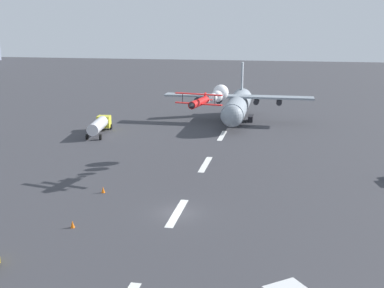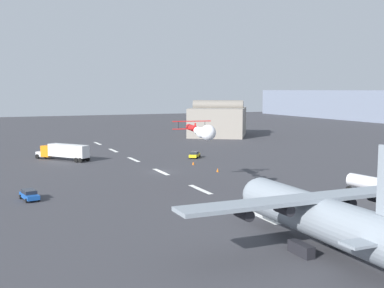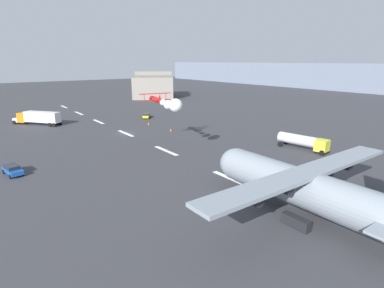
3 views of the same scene
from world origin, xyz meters
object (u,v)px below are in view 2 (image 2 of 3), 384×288
semi_truck_orange (64,151)px  fuel_tanker_truck (378,185)px  airport_staff_sedan (195,155)px  traffic_cone_near (193,163)px  traffic_cone_far (218,170)px  followme_car_yellow (29,195)px  cargo_transport_plane (310,212)px  stunt_biplane_red (202,131)px

semi_truck_orange → fuel_tanker_truck: 69.41m
fuel_tanker_truck → airport_staff_sedan: fuel_tanker_truck is taller
traffic_cone_near → traffic_cone_far: (10.30, 0.74, 0.00)m
followme_car_yellow → traffic_cone_near: (-21.48, 35.74, -0.44)m
cargo_transport_plane → semi_truck_orange: size_ratio=2.35×
airport_staff_sedan → traffic_cone_far: (20.07, -3.87, -0.44)m
cargo_transport_plane → traffic_cone_far: size_ratio=40.76×
traffic_cone_near → traffic_cone_far: size_ratio=1.00×
traffic_cone_far → airport_staff_sedan: bearing=169.1°
cargo_transport_plane → fuel_tanker_truck: cargo_transport_plane is taller
airport_staff_sedan → traffic_cone_near: 10.82m
airport_staff_sedan → cargo_transport_plane: bearing=-13.5°
semi_truck_orange → followme_car_yellow: bearing=-15.8°
semi_truck_orange → followme_car_yellow: semi_truck_orange is taller
fuel_tanker_truck → followme_car_yellow: 52.18m
followme_car_yellow → traffic_cone_far: 38.16m
semi_truck_orange → traffic_cone_near: 30.62m
semi_truck_orange → cargo_transport_plane: bearing=10.4°
cargo_transport_plane → stunt_biplane_red: size_ratio=2.14×
cargo_transport_plane → fuel_tanker_truck: size_ratio=2.96×
airport_staff_sedan → traffic_cone_far: size_ratio=6.26×
fuel_tanker_truck → stunt_biplane_red: bearing=-119.8°
fuel_tanker_truck → traffic_cone_far: 32.27m
semi_truck_orange → airport_staff_sedan: semi_truck_orange is taller
semi_truck_orange → airport_staff_sedan: 30.35m
fuel_tanker_truck → airport_staff_sedan: 50.61m
semi_truck_orange → traffic_cone_near: size_ratio=17.35×
stunt_biplane_red → semi_truck_orange: bearing=-162.6°
cargo_transport_plane → stunt_biplane_red: cargo_transport_plane is taller
fuel_tanker_truck → followme_car_yellow: fuel_tanker_truck is taller
followme_car_yellow → traffic_cone_near: followme_car_yellow is taller
cargo_transport_plane → airport_staff_sedan: (-65.01, 15.55, -2.73)m
traffic_cone_near → traffic_cone_far: 10.32m
semi_truck_orange → airport_staff_sedan: size_ratio=2.77×
fuel_tanker_truck → airport_staff_sedan: bearing=-170.5°
traffic_cone_near → stunt_biplane_red: bearing=-21.1°
fuel_tanker_truck → traffic_cone_near: size_ratio=13.75×
cargo_transport_plane → stunt_biplane_red: (-28.45, 0.61, 6.21)m
airport_staff_sedan → followme_car_yellow: bearing=-52.2°
semi_truck_orange → fuel_tanker_truck: size_ratio=1.26×
stunt_biplane_red → fuel_tanker_truck: bearing=60.2°
cargo_transport_plane → airport_staff_sedan: cargo_transport_plane is taller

